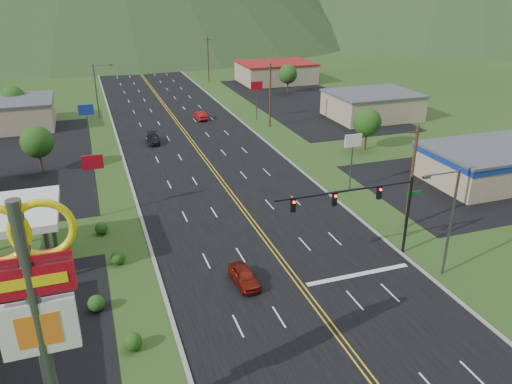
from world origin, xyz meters
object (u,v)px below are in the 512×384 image
object	(u,v)px
traffic_signal	(367,202)
car_dark_mid	(153,139)
streetlight_east	(448,216)
car_red_far	(201,115)
streetlight_west	(98,87)
car_red_near	(244,277)
pylon_sign	(34,302)

from	to	relation	value
traffic_signal	car_dark_mid	xyz separation A→B (m)	(-11.89, 38.34, -4.71)
streetlight_east	car_dark_mid	xyz separation A→B (m)	(-16.58, 42.33, -4.56)
traffic_signal	car_red_far	xyz separation A→B (m)	(-2.38, 49.20, -4.63)
car_red_far	streetlight_west	bearing A→B (deg)	-25.64
car_red_far	traffic_signal	bearing A→B (deg)	90.47
car_red_near	car_dark_mid	bearing A→B (deg)	87.51
streetlight_east	car_red_far	world-z (taller)	streetlight_east
traffic_signal	streetlight_east	size ratio (longest dim) A/B	1.46
streetlight_west	car_red_far	world-z (taller)	streetlight_west
streetlight_east	car_red_near	distance (m)	16.29
traffic_signal	car_red_near	distance (m)	11.49
car_dark_mid	streetlight_east	bearing A→B (deg)	-64.33
streetlight_west	car_dark_mid	xyz separation A→B (m)	(6.27, -17.67, -4.56)
traffic_signal	pylon_sign	bearing A→B (deg)	-152.94
traffic_signal	car_dark_mid	world-z (taller)	traffic_signal
traffic_signal	streetlight_west	world-z (taller)	streetlight_west
traffic_signal	car_red_far	bearing A→B (deg)	92.77
pylon_sign	streetlight_west	size ratio (longest dim) A/B	1.56
pylon_sign	car_red_far	bearing A→B (deg)	70.97
car_dark_mid	car_red_far	xyz separation A→B (m)	(9.51, 10.86, 0.08)
pylon_sign	traffic_signal	xyz separation A→B (m)	(23.48, 12.00, -3.97)
traffic_signal	car_dark_mid	bearing A→B (deg)	107.23
streetlight_east	traffic_signal	bearing A→B (deg)	139.61
traffic_signal	streetlight_east	xyz separation A→B (m)	(4.70, -4.00, -0.15)
car_red_near	car_dark_mid	distance (m)	38.62
pylon_sign	streetlight_east	xyz separation A→B (m)	(28.18, 8.00, -4.12)
car_dark_mid	car_red_far	bearing A→B (deg)	53.07
car_red_near	car_red_far	xyz separation A→B (m)	(8.12, 49.45, 0.04)
streetlight_west	car_red_far	size ratio (longest dim) A/B	2.13
pylon_sign	car_red_near	size ratio (longest dim) A/B	3.60
pylon_sign	streetlight_east	distance (m)	29.58
traffic_signal	streetlight_east	distance (m)	6.17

